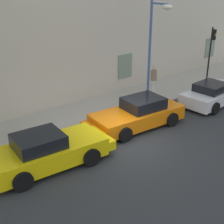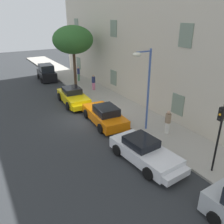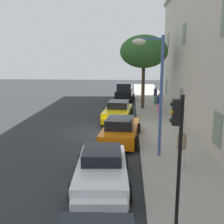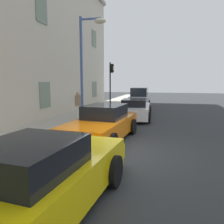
{
  "view_description": "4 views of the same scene",
  "coord_description": "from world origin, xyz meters",
  "px_view_note": "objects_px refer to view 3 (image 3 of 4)",
  "views": [
    {
      "loc": [
        -8.35,
        -9.29,
        6.76
      ],
      "look_at": [
        -0.4,
        0.5,
        1.35
      ],
      "focal_mm": 50.71,
      "sensor_mm": 36.0,
      "label": 1
    },
    {
      "loc": [
        15.38,
        -6.93,
        7.64
      ],
      "look_at": [
        2.22,
        1.0,
        1.12
      ],
      "focal_mm": 37.2,
      "sensor_mm": 36.0,
      "label": 2
    },
    {
      "loc": [
        16.38,
        1.31,
        4.75
      ],
      "look_at": [
        1.27,
        0.29,
        1.64
      ],
      "focal_mm": 43.54,
      "sensor_mm": 36.0,
      "label": 3
    },
    {
      "loc": [
        -7.0,
        -1.78,
        2.41
      ],
      "look_at": [
        2.76,
        0.72,
        0.98
      ],
      "focal_mm": 35.33,
      "sensor_mm": 36.0,
      "label": 4
    }
  ],
  "objects_px": {
    "sportscar_white_middle": "(102,172)",
    "traffic_light": "(178,140)",
    "pedestrian_admiring": "(181,148)",
    "pedestrian_strolling": "(155,95)",
    "tree_near_kerb": "(144,52)",
    "street_lamp": "(152,74)",
    "sportscar_yellow_flank": "(121,130)",
    "pedestrian_bystander": "(159,103)",
    "hatchback_distant": "(125,93)",
    "sportscar_red_lead": "(118,113)"
  },
  "relations": [
    {
      "from": "sportscar_white_middle",
      "to": "hatchback_distant",
      "type": "relative_size",
      "value": 1.25
    },
    {
      "from": "sportscar_white_middle",
      "to": "hatchback_distant",
      "type": "height_order",
      "value": "hatchback_distant"
    },
    {
      "from": "sportscar_white_middle",
      "to": "pedestrian_admiring",
      "type": "height_order",
      "value": "pedestrian_admiring"
    },
    {
      "from": "sportscar_white_middle",
      "to": "hatchback_distant",
      "type": "bearing_deg",
      "value": 178.8
    },
    {
      "from": "pedestrian_admiring",
      "to": "pedestrian_strolling",
      "type": "distance_m",
      "value": 15.47
    },
    {
      "from": "pedestrian_admiring",
      "to": "pedestrian_bystander",
      "type": "distance_m",
      "value": 11.35
    },
    {
      "from": "street_lamp",
      "to": "pedestrian_admiring",
      "type": "bearing_deg",
      "value": 43.75
    },
    {
      "from": "tree_near_kerb",
      "to": "pedestrian_admiring",
      "type": "relative_size",
      "value": 3.95
    },
    {
      "from": "hatchback_distant",
      "to": "street_lamp",
      "type": "relative_size",
      "value": 0.68
    },
    {
      "from": "tree_near_kerb",
      "to": "hatchback_distant",
      "type": "bearing_deg",
      "value": -160.65
    },
    {
      "from": "tree_near_kerb",
      "to": "traffic_light",
      "type": "relative_size",
      "value": 1.76
    },
    {
      "from": "sportscar_yellow_flank",
      "to": "pedestrian_strolling",
      "type": "xyz_separation_m",
      "value": [
        -11.44,
        2.96,
        0.41
      ]
    },
    {
      "from": "tree_near_kerb",
      "to": "pedestrian_strolling",
      "type": "bearing_deg",
      "value": 148.7
    },
    {
      "from": "traffic_light",
      "to": "pedestrian_admiring",
      "type": "distance_m",
      "value": 4.68
    },
    {
      "from": "sportscar_yellow_flank",
      "to": "hatchback_distant",
      "type": "bearing_deg",
      "value": -179.59
    },
    {
      "from": "hatchback_distant",
      "to": "tree_near_kerb",
      "type": "relative_size",
      "value": 0.58
    },
    {
      "from": "sportscar_red_lead",
      "to": "tree_near_kerb",
      "type": "relative_size",
      "value": 0.76
    },
    {
      "from": "sportscar_white_middle",
      "to": "pedestrian_bystander",
      "type": "bearing_deg",
      "value": 165.45
    },
    {
      "from": "traffic_light",
      "to": "sportscar_red_lead",
      "type": "bearing_deg",
      "value": -170.58
    },
    {
      "from": "sportscar_red_lead",
      "to": "street_lamp",
      "type": "xyz_separation_m",
      "value": [
        7.53,
        1.9,
        3.34
      ]
    },
    {
      "from": "hatchback_distant",
      "to": "pedestrian_strolling",
      "type": "xyz_separation_m",
      "value": [
        2.78,
        3.06,
        0.16
      ]
    },
    {
      "from": "pedestrian_admiring",
      "to": "pedestrian_bystander",
      "type": "bearing_deg",
      "value": 179.03
    },
    {
      "from": "traffic_light",
      "to": "street_lamp",
      "type": "height_order",
      "value": "street_lamp"
    },
    {
      "from": "sportscar_red_lead",
      "to": "sportscar_yellow_flank",
      "type": "relative_size",
      "value": 0.96
    },
    {
      "from": "traffic_light",
      "to": "pedestrian_bystander",
      "type": "relative_size",
      "value": 2.27
    },
    {
      "from": "tree_near_kerb",
      "to": "pedestrian_strolling",
      "type": "xyz_separation_m",
      "value": [
        -2.17,
        1.32,
        -4.13
      ]
    },
    {
      "from": "tree_near_kerb",
      "to": "pedestrian_admiring",
      "type": "bearing_deg",
      "value": 4.51
    },
    {
      "from": "sportscar_yellow_flank",
      "to": "traffic_light",
      "type": "distance_m",
      "value": 8.71
    },
    {
      "from": "hatchback_distant",
      "to": "pedestrian_admiring",
      "type": "bearing_deg",
      "value": 8.69
    },
    {
      "from": "hatchback_distant",
      "to": "traffic_light",
      "type": "bearing_deg",
      "value": 4.66
    },
    {
      "from": "sportscar_yellow_flank",
      "to": "street_lamp",
      "type": "height_order",
      "value": "street_lamp"
    },
    {
      "from": "sportscar_white_middle",
      "to": "pedestrian_strolling",
      "type": "xyz_separation_m",
      "value": [
        -17.21,
        3.48,
        0.46
      ]
    },
    {
      "from": "sportscar_white_middle",
      "to": "traffic_light",
      "type": "relative_size",
      "value": 1.28
    },
    {
      "from": "street_lamp",
      "to": "pedestrian_bystander",
      "type": "height_order",
      "value": "street_lamp"
    },
    {
      "from": "tree_near_kerb",
      "to": "traffic_light",
      "type": "height_order",
      "value": "tree_near_kerb"
    },
    {
      "from": "tree_near_kerb",
      "to": "pedestrian_strolling",
      "type": "distance_m",
      "value": 4.85
    },
    {
      "from": "sportscar_red_lead",
      "to": "street_lamp",
      "type": "relative_size",
      "value": 0.89
    },
    {
      "from": "pedestrian_admiring",
      "to": "pedestrian_strolling",
      "type": "relative_size",
      "value": 0.95
    },
    {
      "from": "hatchback_distant",
      "to": "sportscar_yellow_flank",
      "type": "bearing_deg",
      "value": 0.41
    },
    {
      "from": "traffic_light",
      "to": "tree_near_kerb",
      "type": "bearing_deg",
      "value": -179.69
    },
    {
      "from": "pedestrian_admiring",
      "to": "street_lamp",
      "type": "bearing_deg",
      "value": -136.25
    },
    {
      "from": "sportscar_white_middle",
      "to": "hatchback_distant",
      "type": "xyz_separation_m",
      "value": [
        -19.99,
        0.42,
        0.3
      ]
    },
    {
      "from": "hatchback_distant",
      "to": "traffic_light",
      "type": "relative_size",
      "value": 1.03
    },
    {
      "from": "tree_near_kerb",
      "to": "sportscar_yellow_flank",
      "type": "bearing_deg",
      "value": -10.03
    },
    {
      "from": "sportscar_red_lead",
      "to": "street_lamp",
      "type": "height_order",
      "value": "street_lamp"
    },
    {
      "from": "pedestrian_strolling",
      "to": "hatchback_distant",
      "type": "bearing_deg",
      "value": -132.26
    },
    {
      "from": "tree_near_kerb",
      "to": "pedestrian_bystander",
      "type": "relative_size",
      "value": 3.99
    },
    {
      "from": "sportscar_red_lead",
      "to": "traffic_light",
      "type": "bearing_deg",
      "value": 9.42
    },
    {
      "from": "tree_near_kerb",
      "to": "street_lamp",
      "type": "height_order",
      "value": "tree_near_kerb"
    },
    {
      "from": "sportscar_yellow_flank",
      "to": "sportscar_white_middle",
      "type": "relative_size",
      "value": 1.09
    }
  ]
}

